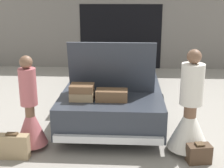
# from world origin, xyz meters

# --- Properties ---
(ground_plane) EXTENTS (40.00, 40.00, 0.00)m
(ground_plane) POSITION_xyz_m (0.00, 0.00, 0.00)
(ground_plane) COLOR gray
(garage_wall_back) EXTENTS (12.00, 0.14, 2.80)m
(garage_wall_back) POSITION_xyz_m (0.00, 3.84, 1.39)
(garage_wall_back) COLOR slate
(garage_wall_back) RESTS_ON ground_plane
(car) EXTENTS (1.95, 4.83, 1.73)m
(car) POSITION_xyz_m (-0.00, 0.02, 0.57)
(car) COLOR #2D333D
(car) RESTS_ON ground_plane
(person_left) EXTENTS (0.54, 0.54, 1.62)m
(person_left) POSITION_xyz_m (-1.33, -2.22, 0.58)
(person_left) COLOR brown
(person_left) RESTS_ON ground_plane
(person_right) EXTENTS (0.70, 0.70, 1.75)m
(person_right) POSITION_xyz_m (1.33, -2.20, 0.62)
(person_right) COLOR brown
(person_right) RESTS_ON ground_plane
(suitcase_beside_left_person) EXTENTS (0.52, 0.17, 0.44)m
(suitcase_beside_left_person) POSITION_xyz_m (-1.52, -2.59, 0.21)
(suitcase_beside_left_person) COLOR #9E8460
(suitcase_beside_left_person) RESTS_ON ground_plane
(suitcase_beside_right_person) EXTENTS (0.40, 0.27, 0.33)m
(suitcase_beside_right_person) POSITION_xyz_m (1.45, -2.55, 0.15)
(suitcase_beside_right_person) COLOR #473323
(suitcase_beside_right_person) RESTS_ON ground_plane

